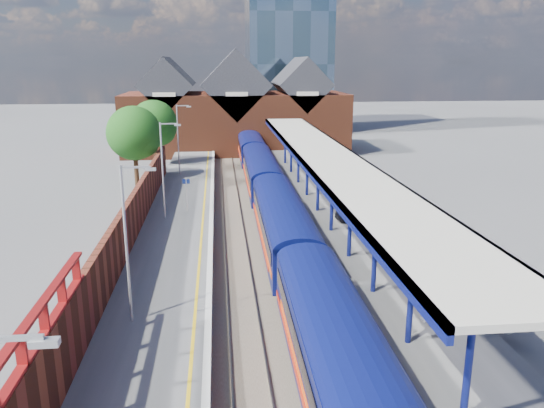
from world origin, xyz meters
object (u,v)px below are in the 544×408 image
at_px(train, 270,192).
at_px(platform_sign, 186,189).
at_px(lamp_post_c, 164,165).
at_px(parked_car_red, 456,289).
at_px(parked_car_dark, 363,213).
at_px(lamp_post_b, 129,235).
at_px(parked_car_blue, 415,251).
at_px(lamp_post_d, 179,135).
at_px(parked_car_silver, 474,308).

distance_m(train, platform_sign, 6.57).
bearing_deg(lamp_post_c, parked_car_red, -46.51).
height_order(train, parked_car_dark, train).
distance_m(lamp_post_b, parked_car_blue, 16.26).
xyz_separation_m(lamp_post_d, parked_car_red, (14.86, -31.67, -3.31)).
height_order(lamp_post_d, parked_car_silver, lamp_post_d).
xyz_separation_m(lamp_post_b, parked_car_silver, (14.70, -1.78, -3.25)).
bearing_deg(lamp_post_b, parked_car_red, 1.29).
bearing_deg(lamp_post_d, platform_sign, -84.44).
bearing_deg(train, parked_car_blue, -61.90).
bearing_deg(platform_sign, parked_car_blue, -42.35).
xyz_separation_m(parked_car_silver, parked_car_dark, (-0.63, 15.73, -0.17)).
distance_m(parked_car_dark, parked_car_blue, 8.28).
distance_m(lamp_post_b, parked_car_dark, 20.10).
height_order(lamp_post_b, parked_car_silver, lamp_post_b).
bearing_deg(parked_car_dark, train, 49.07).
bearing_deg(lamp_post_b, train, 67.33).
distance_m(parked_car_red, parked_car_silver, 2.12).
bearing_deg(platform_sign, train, 7.12).
xyz_separation_m(lamp_post_b, parked_car_blue, (14.85, 5.70, -3.37)).
bearing_deg(parked_car_red, parked_car_blue, -19.19).
bearing_deg(platform_sign, parked_car_red, -52.61).
height_order(lamp_post_c, parked_car_dark, lamp_post_c).
bearing_deg(platform_sign, lamp_post_b, -94.33).
height_order(train, lamp_post_d, lamp_post_d).
relative_size(parked_car_dark, parked_car_blue, 0.88).
xyz_separation_m(lamp_post_d, parked_car_silver, (14.70, -33.78, -3.25)).
bearing_deg(lamp_post_b, lamp_post_d, 90.00).
distance_m(train, lamp_post_d, 15.62).
relative_size(platform_sign, parked_car_silver, 0.56).
relative_size(parked_car_silver, parked_car_dark, 1.14).
height_order(lamp_post_d, parked_car_red, lamp_post_d).
bearing_deg(lamp_post_b, lamp_post_c, 90.00).
relative_size(train, lamp_post_c, 9.42).
distance_m(platform_sign, parked_car_silver, 23.88).
bearing_deg(lamp_post_c, parked_car_silver, -50.42).
distance_m(lamp_post_c, parked_car_red, 21.85).
relative_size(lamp_post_d, parked_car_blue, 1.55).
height_order(lamp_post_d, platform_sign, lamp_post_d).
bearing_deg(parked_car_blue, parked_car_silver, 176.99).
height_order(parked_car_silver, parked_car_dark, parked_car_silver).
height_order(lamp_post_b, lamp_post_c, same).
bearing_deg(lamp_post_b, parked_car_silver, -6.91).
bearing_deg(parked_car_blue, lamp_post_d, 27.63).
relative_size(lamp_post_c, parked_car_blue, 1.55).
xyz_separation_m(train, parked_car_blue, (7.00, -13.11, -0.50)).
bearing_deg(parked_car_red, lamp_post_c, 24.22).
bearing_deg(parked_car_blue, train, 26.27).
bearing_deg(platform_sign, parked_car_dark, -17.70).
distance_m(lamp_post_d, parked_car_silver, 36.98).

